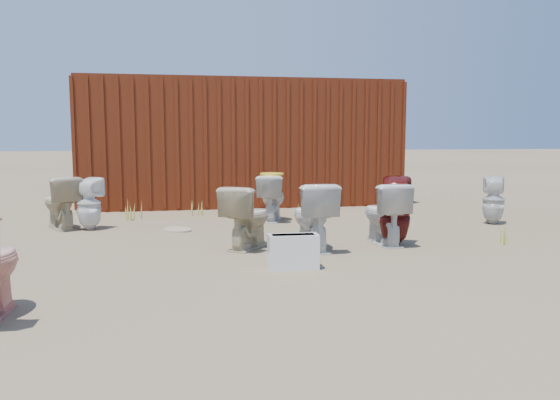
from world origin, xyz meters
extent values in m
plane|color=brown|center=(0.00, 0.00, 0.00)|extent=(100.00, 100.00, 0.00)
cube|color=#4E170D|center=(0.00, 5.20, 1.20)|extent=(6.00, 2.40, 2.40)
imported|color=white|center=(0.32, 0.22, 0.40)|extent=(0.48, 0.79, 0.79)
imported|color=#5A110F|center=(1.36, 0.31, 0.42)|extent=(0.51, 0.52, 0.84)
imported|color=silver|center=(1.26, 0.40, 0.38)|extent=(0.47, 0.77, 0.76)
imported|color=white|center=(-2.48, 2.13, 0.37)|extent=(0.45, 0.45, 0.74)
imported|color=#BDAE8A|center=(-2.90, 2.30, 0.38)|extent=(0.73, 0.85, 0.76)
imported|color=beige|center=(-0.42, 0.44, 0.37)|extent=(0.75, 0.84, 0.75)
imported|color=silver|center=(0.21, 2.52, 0.36)|extent=(0.60, 0.80, 0.73)
imported|color=silver|center=(3.47, 1.61, 0.36)|extent=(0.44, 0.45, 0.72)
ellipsoid|color=yellow|center=(0.21, 2.52, 0.74)|extent=(0.37, 0.46, 0.02)
cube|color=white|center=(-0.09, -0.66, 0.17)|extent=(0.50, 0.21, 0.35)
ellipsoid|color=beige|center=(0.09, 3.50, 0.01)|extent=(0.55, 0.61, 0.02)
ellipsoid|color=tan|center=(-1.25, 1.84, 0.01)|extent=(0.54, 0.58, 0.02)
cone|color=#B4AD48|center=(-1.98, 2.95, 0.15)|extent=(0.36, 0.36, 0.29)
cone|color=#B4AD48|center=(0.79, 2.61, 0.13)|extent=(0.32, 0.32, 0.27)
cone|color=#B4AD48|center=(2.32, 2.94, 0.14)|extent=(0.36, 0.36, 0.29)
cone|color=#B4AD48|center=(-0.98, 3.30, 0.14)|extent=(0.30, 0.30, 0.27)
cone|color=#B4AD48|center=(1.45, 3.50, 0.13)|extent=(0.34, 0.34, 0.27)
cone|color=#B4AD48|center=(2.71, 0.18, 0.11)|extent=(0.28, 0.28, 0.23)
camera|label=1|loc=(-1.16, -5.89, 1.31)|focal=35.00mm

